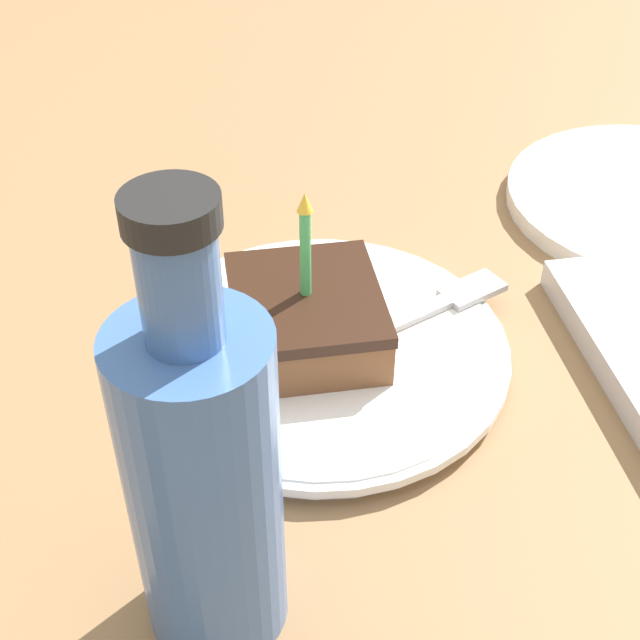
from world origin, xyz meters
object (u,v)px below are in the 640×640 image
bottle (204,479)px  plate (320,351)px  cake_slice (306,316)px  fork (416,314)px

bottle → plate: bearing=-114.6°
cake_slice → plate: bearing=151.2°
fork → bottle: bottle is taller
cake_slice → bottle: 0.20m
plate → cake_slice: (0.01, -0.00, 0.03)m
plate → fork: bearing=-166.9°
fork → bottle: size_ratio=0.68×
plate → bottle: bearing=65.4°
cake_slice → bottle: size_ratio=0.46×
plate → bottle: (0.08, 0.17, 0.09)m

